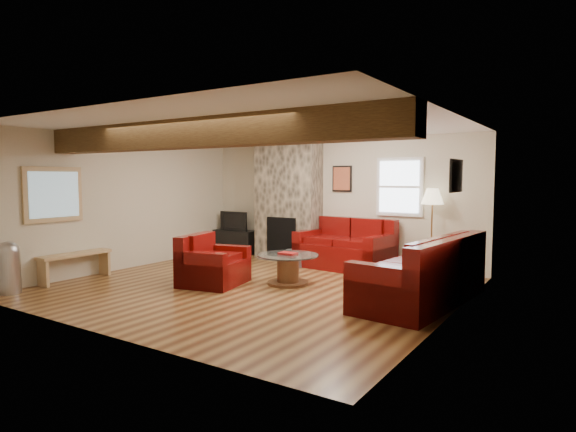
% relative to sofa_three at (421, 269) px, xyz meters
% --- Properties ---
extents(room, '(8.00, 8.00, 8.00)m').
position_rel_sofa_three_xyz_m(room, '(-2.48, -0.51, 0.79)').
color(room, '#532C16').
rests_on(room, ground).
extents(floor, '(6.00, 6.00, 0.00)m').
position_rel_sofa_three_xyz_m(floor, '(-2.48, -0.51, -0.46)').
color(floor, '#532C16').
rests_on(floor, ground).
extents(oak_beam, '(6.00, 0.36, 0.38)m').
position_rel_sofa_three_xyz_m(oak_beam, '(-2.48, -1.76, 1.85)').
color(oak_beam, '#352010').
rests_on(oak_beam, room).
extents(chimney_breast, '(1.40, 0.67, 2.50)m').
position_rel_sofa_three_xyz_m(chimney_breast, '(-3.48, 1.98, 0.76)').
color(chimney_breast, '#363129').
rests_on(chimney_breast, floor).
extents(back_window, '(0.90, 0.08, 1.10)m').
position_rel_sofa_three_xyz_m(back_window, '(-1.13, 2.20, 1.09)').
color(back_window, white).
rests_on(back_window, room).
extents(hatch_window, '(0.08, 1.00, 0.90)m').
position_rel_sofa_three_xyz_m(hatch_window, '(-5.44, -2.01, 0.99)').
color(hatch_window, tan).
rests_on(hatch_window, room).
extents(ceiling_dome, '(0.40, 0.40, 0.18)m').
position_rel_sofa_three_xyz_m(ceiling_dome, '(-1.58, 0.39, 1.98)').
color(ceiling_dome, white).
rests_on(ceiling_dome, room).
extents(artwork_back, '(0.42, 0.06, 0.52)m').
position_rel_sofa_three_xyz_m(artwork_back, '(-2.33, 2.20, 1.24)').
color(artwork_back, black).
rests_on(artwork_back, room).
extents(artwork_right, '(0.06, 0.55, 0.42)m').
position_rel_sofa_three_xyz_m(artwork_right, '(0.48, -0.21, 1.29)').
color(artwork_right, black).
rests_on(artwork_right, room).
extents(sofa_three, '(1.24, 2.49, 0.93)m').
position_rel_sofa_three_xyz_m(sofa_three, '(0.00, 0.00, 0.00)').
color(sofa_three, '#430407').
rests_on(sofa_three, floor).
extents(loveseat, '(1.85, 1.17, 0.94)m').
position_rel_sofa_three_xyz_m(loveseat, '(-2.02, 1.72, 0.00)').
color(loveseat, '#430407').
rests_on(loveseat, floor).
extents(armchair_red, '(1.06, 1.15, 0.80)m').
position_rel_sofa_three_xyz_m(armchair_red, '(-3.15, -0.72, -0.06)').
color(armchair_red, '#430407').
rests_on(armchair_red, floor).
extents(coffee_table, '(1.00, 1.00, 0.52)m').
position_rel_sofa_three_xyz_m(coffee_table, '(-2.16, -0.06, -0.22)').
color(coffee_table, '#4A2D17').
rests_on(coffee_table, floor).
extents(tv_cabinet, '(1.04, 0.42, 0.52)m').
position_rel_sofa_three_xyz_m(tv_cabinet, '(-4.93, 2.02, -0.20)').
color(tv_cabinet, black).
rests_on(tv_cabinet, floor).
extents(television, '(0.75, 0.10, 0.43)m').
position_rel_sofa_three_xyz_m(television, '(-4.93, 2.02, 0.27)').
color(television, black).
rests_on(television, tv_cabinet).
extents(floor_lamp, '(0.39, 0.39, 1.53)m').
position_rel_sofa_three_xyz_m(floor_lamp, '(-0.45, 2.01, 0.84)').
color(floor_lamp, '#A87D46').
rests_on(floor_lamp, floor).
extents(pine_bench, '(0.29, 1.23, 0.46)m').
position_rel_sofa_three_xyz_m(pine_bench, '(-5.31, -1.75, -0.23)').
color(pine_bench, tan).
rests_on(pine_bench, floor).
extents(pedal_bin, '(0.41, 0.41, 0.79)m').
position_rel_sofa_three_xyz_m(pedal_bin, '(-5.30, -2.84, -0.07)').
color(pedal_bin, '#B5B4BA').
rests_on(pedal_bin, floor).
extents(coal_bucket, '(0.36, 0.36, 0.34)m').
position_rel_sofa_three_xyz_m(coal_bucket, '(-2.88, 1.28, -0.29)').
color(coal_bucket, slate).
rests_on(coal_bucket, floor).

